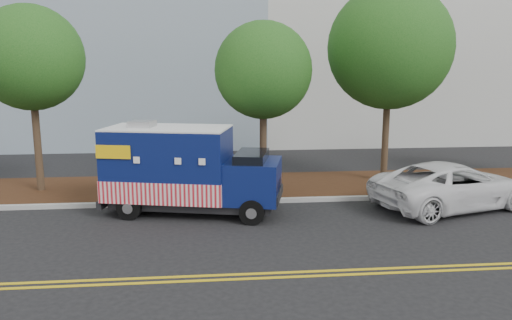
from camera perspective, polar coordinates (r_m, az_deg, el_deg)
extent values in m
plane|color=black|center=(15.71, -0.68, -6.35)|extent=(120.00, 120.00, 0.00)
cube|color=#9E9E99|center=(17.02, -1.09, -4.72)|extent=(120.00, 0.18, 0.15)
cube|color=black|center=(19.05, -1.58, -3.04)|extent=(120.00, 4.00, 0.15)
cube|color=gold|center=(11.55, 1.26, -12.82)|extent=(120.00, 0.10, 0.01)
cube|color=gold|center=(11.32, 1.42, -13.32)|extent=(120.00, 0.10, 0.01)
cylinder|color=#38281C|center=(19.54, -23.72, 2.09)|extent=(0.26, 0.26, 3.96)
sphere|color=#154B15|center=(19.36, -24.38, 10.60)|extent=(3.67, 3.67, 3.67)
cylinder|color=#38281C|center=(18.09, 0.83, 1.78)|extent=(0.26, 0.26, 3.59)
sphere|color=#154B15|center=(17.87, 0.85, 10.23)|extent=(3.45, 3.45, 3.45)
cylinder|color=#38281C|center=(20.02, 14.59, 3.07)|extent=(0.26, 0.26, 4.12)
sphere|color=#154B15|center=(19.86, 15.04, 12.33)|extent=(4.67, 4.67, 4.67)
cube|color=#473828|center=(17.43, -12.24, -0.80)|extent=(0.06, 0.06, 2.40)
cube|color=black|center=(15.97, -7.06, -4.73)|extent=(5.28, 2.80, 0.25)
cube|color=#0B164F|center=(15.91, -9.98, -0.30)|extent=(4.14, 2.87, 2.15)
cube|color=red|center=(16.07, -9.89, -2.96)|extent=(4.18, 2.93, 0.67)
cube|color=white|center=(15.74, -10.11, 3.61)|extent=(4.14, 2.87, 0.05)
cube|color=#B7B7BA|center=(15.99, -12.88, 4.04)|extent=(0.86, 0.86, 0.20)
cube|color=#0B164F|center=(15.42, -0.33, -2.35)|extent=(2.01, 2.24, 1.26)
cube|color=black|center=(15.30, -0.50, -0.16)|extent=(1.27, 1.91, 0.58)
cube|color=black|center=(15.44, 2.71, -3.97)|extent=(0.48, 1.76, 0.27)
cube|color=black|center=(16.85, -16.12, -4.17)|extent=(0.62, 2.00, 0.25)
cube|color=#B7B7BA|center=(16.57, -16.26, 0.03)|extent=(0.40, 1.58, 1.70)
cube|color=#B7B7BA|center=(16.83, -8.02, 0.52)|extent=(1.58, 0.40, 0.99)
cube|color=yellow|center=(15.31, -16.04, 0.89)|extent=(1.05, 0.26, 0.40)
cube|color=yellow|center=(17.26, -13.23, 2.10)|extent=(1.05, 0.26, 0.40)
cylinder|color=black|center=(14.73, -0.47, -5.99)|extent=(0.79, 0.42, 0.75)
cylinder|color=black|center=(16.47, 0.42, -4.17)|extent=(0.79, 0.42, 0.75)
cylinder|color=black|center=(15.69, -14.29, -5.28)|extent=(0.79, 0.42, 0.75)
cylinder|color=black|center=(17.33, -12.05, -3.65)|extent=(0.79, 0.42, 0.75)
imported|color=silver|center=(17.56, 21.55, -2.72)|extent=(5.92, 3.93, 1.51)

